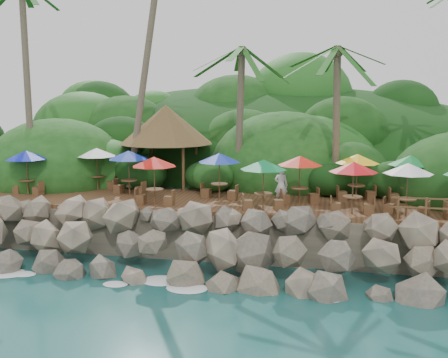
# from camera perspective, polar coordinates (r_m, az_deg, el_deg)

# --- Properties ---
(ground) EXTENTS (140.00, 140.00, 0.00)m
(ground) POSITION_cam_1_polar(r_m,az_deg,el_deg) (21.29, -3.38, -11.62)
(ground) COLOR #19514F
(ground) RESTS_ON ground
(land_base) EXTENTS (32.00, 25.20, 2.10)m
(land_base) POSITION_cam_1_polar(r_m,az_deg,el_deg) (36.18, 3.25, -1.21)
(land_base) COLOR gray
(land_base) RESTS_ON ground
(jungle_hill) EXTENTS (44.80, 28.00, 15.40)m
(jungle_hill) POSITION_cam_1_polar(r_m,az_deg,el_deg) (43.68, 4.71, -0.83)
(jungle_hill) COLOR #143811
(jungle_hill) RESTS_ON ground
(seawall) EXTENTS (29.00, 4.00, 2.30)m
(seawall) POSITION_cam_1_polar(r_m,az_deg,el_deg) (22.76, -2.08, -7.18)
(seawall) COLOR gray
(seawall) RESTS_ON ground
(terrace) EXTENTS (26.00, 5.00, 0.20)m
(terrace) POSITION_cam_1_polar(r_m,az_deg,el_deg) (26.30, 0.00, -2.58)
(terrace) COLOR brown
(terrace) RESTS_ON land_base
(jungle_foliage) EXTENTS (44.00, 16.00, 12.00)m
(jungle_foliage) POSITION_cam_1_polar(r_m,az_deg,el_deg) (35.42, 2.99, -3.17)
(jungle_foliage) COLOR #143811
(jungle_foliage) RESTS_ON ground
(foam_line) EXTENTS (25.20, 0.80, 0.06)m
(foam_line) POSITION_cam_1_polar(r_m,az_deg,el_deg) (21.55, -3.17, -11.27)
(foam_line) COLOR white
(foam_line) RESTS_ON ground
(palms) EXTENTS (31.80, 6.86, 13.56)m
(palms) POSITION_cam_1_polar(r_m,az_deg,el_deg) (28.32, 6.02, 17.83)
(palms) COLOR brown
(palms) RESTS_ON ground
(palapa) EXTENTS (5.35, 5.35, 4.60)m
(palapa) POSITION_cam_1_polar(r_m,az_deg,el_deg) (30.66, -6.21, 5.81)
(palapa) COLOR brown
(palapa) RESTS_ON ground
(dining_clusters) EXTENTS (23.32, 5.33, 2.31)m
(dining_clusters) POSITION_cam_1_polar(r_m,az_deg,el_deg) (25.47, 3.55, 1.62)
(dining_clusters) COLOR brown
(dining_clusters) RESTS_ON terrace
(waiter) EXTENTS (0.66, 0.45, 1.75)m
(waiter) POSITION_cam_1_polar(r_m,az_deg,el_deg) (25.73, 6.11, -0.68)
(waiter) COLOR white
(waiter) RESTS_ON terrace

